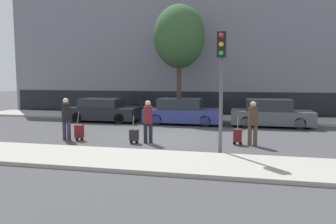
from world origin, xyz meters
The scene contains 16 objects.
ground_plane centered at (0.00, 0.00, 0.00)m, with size 80.00×80.00×0.00m, color #424244.
sidewalk_near centered at (0.00, -3.75, 0.06)m, with size 28.00×2.50×0.12m.
sidewalk_far centered at (0.00, 7.00, 0.06)m, with size 28.00×3.00×0.12m.
building_facade centered at (0.00, 10.35, 5.24)m, with size 28.00×2.36×10.52m.
parked_car_0 centered at (-4.75, 4.70, 0.63)m, with size 4.09×1.91×1.34m.
parked_car_1 centered at (-0.05, 4.59, 0.66)m, with size 4.22×1.79×1.41m.
parked_car_2 centered at (4.61, 4.72, 0.67)m, with size 4.11×1.82×1.44m.
pedestrian_left centered at (-3.83, -1.05, 0.98)m, with size 0.35×0.34×1.73m.
trolley_left centered at (-3.28, -1.03, 0.38)m, with size 0.34×0.29×1.18m.
pedestrian_center centered at (-0.40, -0.92, 0.95)m, with size 0.34×0.34×1.67m.
trolley_center centered at (-0.91, -1.11, 0.33)m, with size 0.34×0.29×1.09m.
pedestrian_right centered at (3.56, -0.49, 0.95)m, with size 0.35×0.34×1.68m.
trolley_right centered at (3.02, -0.47, 0.36)m, with size 0.34×0.29×1.15m.
traffic_light centered at (2.48, -2.36, 2.83)m, with size 0.28×0.47×3.99m.
parked_bicycle centered at (-3.02, 7.08, 0.49)m, with size 1.77×0.06×0.96m.
bare_tree_near_crossing centered at (-0.71, 6.98, 5.03)m, with size 3.14×3.14×6.85m.
Camera 1 is at (3.17, -13.03, 2.56)m, focal length 35.00 mm.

